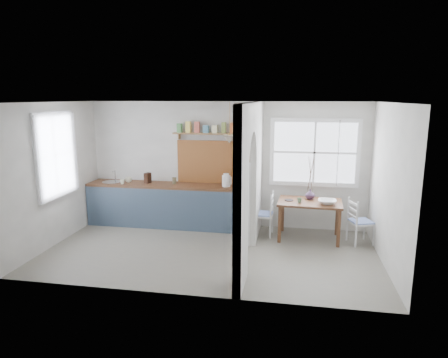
% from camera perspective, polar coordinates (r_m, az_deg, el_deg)
% --- Properties ---
extents(floor, '(5.80, 3.20, 0.01)m').
position_cam_1_polar(floor, '(7.18, -1.98, -10.34)').
color(floor, slate).
rests_on(floor, ground).
extents(ceiling, '(5.80, 3.20, 0.01)m').
position_cam_1_polar(ceiling, '(6.66, -2.14, 10.90)').
color(ceiling, silver).
rests_on(ceiling, walls).
extents(walls, '(5.81, 3.21, 2.60)m').
position_cam_1_polar(walls, '(6.80, -2.05, -0.12)').
color(walls, silver).
rests_on(walls, floor).
extents(partition, '(0.12, 3.20, 2.60)m').
position_cam_1_polar(partition, '(6.72, 3.89, 1.03)').
color(partition, silver).
rests_on(partition, floor).
extents(kitchen_window, '(0.10, 1.16, 1.50)m').
position_cam_1_polar(kitchen_window, '(7.85, -23.05, 3.14)').
color(kitchen_window, white).
rests_on(kitchen_window, walls).
extents(nook_window, '(1.76, 0.10, 1.30)m').
position_cam_1_polar(nook_window, '(8.15, 12.80, 3.70)').
color(nook_window, white).
rests_on(nook_window, walls).
extents(counter, '(3.50, 0.60, 0.90)m').
position_cam_1_polar(counter, '(8.53, -7.59, -3.62)').
color(counter, brown).
rests_on(counter, floor).
extents(sink, '(0.40, 0.40, 0.02)m').
position_cam_1_polar(sink, '(8.88, -15.74, -0.47)').
color(sink, '#B9BABB').
rests_on(sink, counter).
extents(backsplash, '(1.65, 0.03, 0.90)m').
position_cam_1_polar(backsplash, '(8.35, -1.17, 2.43)').
color(backsplash, '#9C5827').
rests_on(backsplash, walls).
extents(shelf, '(1.75, 0.20, 0.21)m').
position_cam_1_polar(shelf, '(8.18, -1.31, 6.89)').
color(shelf, '#876243').
rests_on(shelf, walls).
extents(pendant_lamp, '(0.26, 0.26, 0.16)m').
position_cam_1_polar(pendant_lamp, '(7.80, 0.78, 5.71)').
color(pendant_lamp, silver).
rests_on(pendant_lamp, ceiling).
extents(utensil_rail, '(0.02, 0.50, 0.02)m').
position_cam_1_polar(utensil_rail, '(7.55, 3.91, 2.20)').
color(utensil_rail, '#B9BABB').
rests_on(utensil_rail, partition).
extents(dining_table, '(1.23, 0.85, 0.74)m').
position_cam_1_polar(dining_table, '(7.86, 12.06, -5.76)').
color(dining_table, brown).
rests_on(dining_table, floor).
extents(chair_left, '(0.42, 0.42, 0.86)m').
position_cam_1_polar(chair_left, '(7.92, 5.54, -4.95)').
color(chair_left, white).
rests_on(chair_left, floor).
extents(chair_right, '(0.50, 0.50, 0.85)m').
position_cam_1_polar(chair_right, '(7.85, 18.97, -5.74)').
color(chair_right, white).
rests_on(chair_right, floor).
extents(kettle, '(0.28, 0.25, 0.27)m').
position_cam_1_polar(kettle, '(8.08, 0.31, -0.13)').
color(kettle, white).
rests_on(kettle, counter).
extents(mug_a, '(0.10, 0.10, 0.09)m').
position_cam_1_polar(mug_a, '(8.60, -14.34, -0.39)').
color(mug_a, white).
rests_on(mug_a, counter).
extents(mug_b, '(0.18, 0.18, 0.11)m').
position_cam_1_polar(mug_b, '(8.74, -13.48, -0.10)').
color(mug_b, '#EBEDCD').
rests_on(mug_b, counter).
extents(knife_block, '(0.13, 0.16, 0.21)m').
position_cam_1_polar(knife_block, '(8.58, -10.85, 0.15)').
color(knife_block, '#371D10').
rests_on(knife_block, counter).
extents(jar, '(0.11, 0.11, 0.14)m').
position_cam_1_polar(jar, '(8.40, -7.12, -0.24)').
color(jar, '#736847').
rests_on(jar, counter).
extents(towel_magenta, '(0.02, 0.03, 0.53)m').
position_cam_1_polar(towel_magenta, '(7.91, 3.64, -6.12)').
color(towel_magenta, '#B90F50').
rests_on(towel_magenta, counter).
extents(towel_orange, '(0.02, 0.03, 0.50)m').
position_cam_1_polar(towel_orange, '(7.87, 3.60, -6.40)').
color(towel_orange, '#C66802').
rests_on(towel_orange, counter).
extents(bowl, '(0.36, 0.36, 0.08)m').
position_cam_1_polar(bowl, '(7.63, 14.52, -3.18)').
color(bowl, white).
rests_on(bowl, dining_table).
extents(table_cup, '(0.11, 0.11, 0.08)m').
position_cam_1_polar(table_cup, '(7.62, 10.74, -3.02)').
color(table_cup, '#577C5C').
rests_on(table_cup, dining_table).
extents(plate, '(0.21, 0.21, 0.01)m').
position_cam_1_polar(plate, '(7.75, 9.26, -3.00)').
color(plate, black).
rests_on(plate, dining_table).
extents(vase, '(0.21, 0.21, 0.19)m').
position_cam_1_polar(vase, '(7.91, 12.20, -2.14)').
color(vase, '#493252').
rests_on(vase, dining_table).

